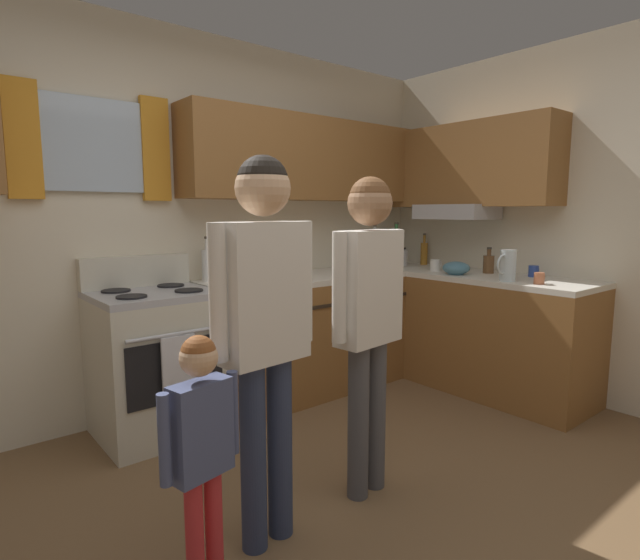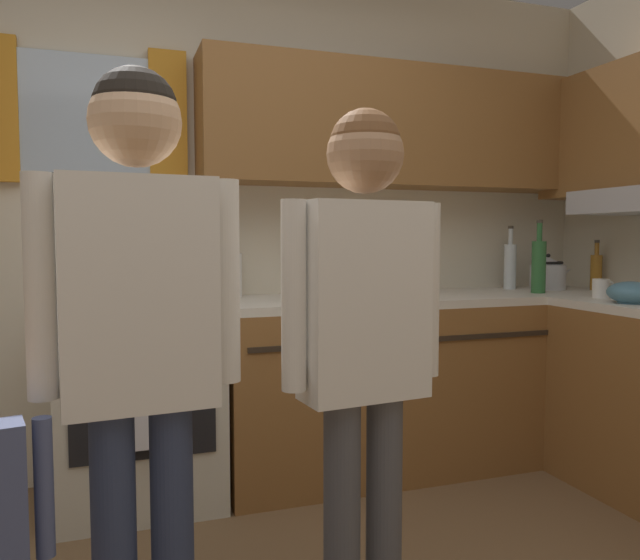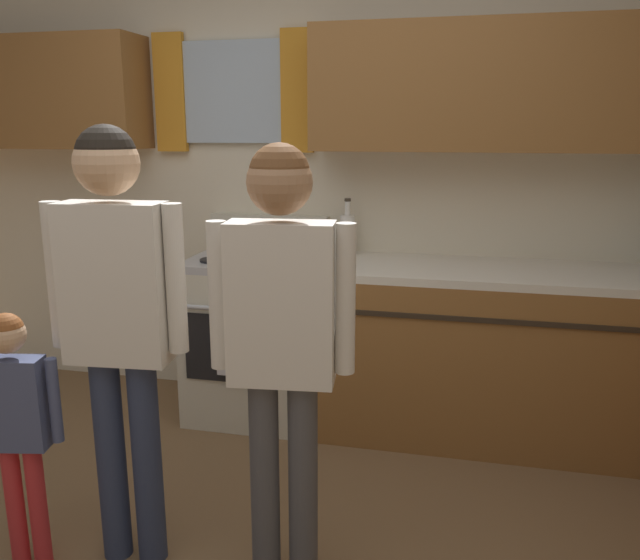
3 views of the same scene
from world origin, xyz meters
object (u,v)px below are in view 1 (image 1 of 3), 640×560
object	(u,v)px
mug_ceramic_white	(435,265)
water_pitcher	(507,265)
bottle_wine_green	(396,251)
mixing_bowl	(456,268)
adult_holding_child	(265,307)
bottle_squat_brown	(489,263)
mug_cobalt_blue	(534,271)
adult_in_plaid	(369,299)
bottle_oil_amber	(424,253)
small_child	(201,438)
stovetop_kettle	(397,255)
bottle_milk_white	(208,264)
bottle_tall_clear	(375,250)
cup_terracotta	(540,278)
stove_oven	(155,360)

from	to	relation	value
mug_ceramic_white	water_pitcher	bearing A→B (deg)	-98.74
bottle_wine_green	mug_ceramic_white	size ratio (longest dim) A/B	3.14
mixing_bowl	adult_holding_child	bearing A→B (deg)	-163.56
bottle_squat_brown	mug_cobalt_blue	xyz separation A→B (m)	(0.06, -0.34, -0.03)
mixing_bowl	adult_in_plaid	bearing A→B (deg)	-158.17
bottle_oil_amber	bottle_squat_brown	distance (m)	0.74
mug_cobalt_blue	small_child	world-z (taller)	mug_cobalt_blue
mug_cobalt_blue	bottle_oil_amber	bearing A→B (deg)	87.12
stovetop_kettle	mixing_bowl	world-z (taller)	stovetop_kettle
bottle_wine_green	adult_in_plaid	bearing A→B (deg)	-141.79
mug_ceramic_white	adult_holding_child	world-z (taller)	adult_holding_child
bottle_milk_white	mug_ceramic_white	world-z (taller)	bottle_milk_white
mug_cobalt_blue	mug_ceramic_white	bearing A→B (deg)	110.58
bottle_wine_green	small_child	bearing A→B (deg)	-151.48
bottle_milk_white	adult_in_plaid	bearing A→B (deg)	-87.51
mug_ceramic_white	bottle_squat_brown	bearing A→B (deg)	-60.52
bottle_milk_white	bottle_tall_clear	size ratio (longest dim) A/B	0.85
cup_terracotta	adult_in_plaid	world-z (taller)	adult_in_plaid
bottle_oil_amber	cup_terracotta	world-z (taller)	bottle_oil_amber
bottle_oil_amber	small_child	distance (m)	3.26
bottle_oil_amber	cup_terracotta	xyz separation A→B (m)	(-0.38, -1.29, -0.07)
bottle_milk_white	adult_holding_child	bearing A→B (deg)	-109.04
bottle_squat_brown	bottle_milk_white	xyz separation A→B (m)	(-1.93, 0.99, 0.04)
mug_cobalt_blue	adult_holding_child	world-z (taller)	adult_holding_child
bottle_squat_brown	mug_ceramic_white	distance (m)	0.41
water_pitcher	adult_in_plaid	distance (m)	1.56
bottle_oil_amber	water_pitcher	distance (m)	1.15
bottle_oil_amber	adult_holding_child	world-z (taller)	adult_holding_child
bottle_squat_brown	adult_in_plaid	bearing A→B (deg)	-164.23
bottle_milk_white	stove_oven	bearing A→B (deg)	-157.98
bottle_oil_amber	small_child	size ratio (longest dim) A/B	0.29
mug_ceramic_white	bottle_oil_amber	bearing A→B (deg)	49.79
bottle_oil_amber	water_pitcher	size ratio (longest dim) A/B	1.30
bottle_tall_clear	mug_cobalt_blue	size ratio (longest dim) A/B	3.20
mug_ceramic_white	adult_holding_child	xyz separation A→B (m)	(-2.25, -0.89, 0.06)
mug_ceramic_white	stovetop_kettle	xyz separation A→B (m)	(0.09, 0.50, 0.05)
bottle_squat_brown	bottle_wine_green	distance (m)	0.76
stove_oven	bottle_oil_amber	xyz separation A→B (m)	(2.51, -0.06, 0.54)
bottle_tall_clear	bottle_wine_green	size ratio (longest dim) A/B	0.93
bottle_wine_green	mug_cobalt_blue	distance (m)	1.10
bottle_milk_white	bottle_tall_clear	world-z (taller)	bottle_tall_clear
stovetop_kettle	mixing_bowl	xyz separation A→B (m)	(-0.16, -0.75, -0.05)
bottle_milk_white	mug_ceramic_white	size ratio (longest dim) A/B	2.49
bottle_wine_green	water_pitcher	xyz separation A→B (m)	(0.01, -1.02, -0.04)
bottle_milk_white	bottle_wine_green	xyz separation A→B (m)	(1.61, -0.30, 0.03)
adult_in_plaid	small_child	size ratio (longest dim) A/B	1.59
bottle_tall_clear	water_pitcher	world-z (taller)	bottle_tall_clear
stovetop_kettle	mug_cobalt_blue	bearing A→B (deg)	-81.87
mug_ceramic_white	stovetop_kettle	bearing A→B (deg)	79.81
water_pitcher	small_child	bearing A→B (deg)	-172.60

